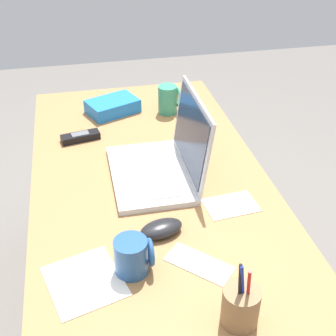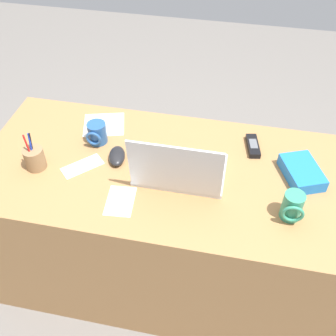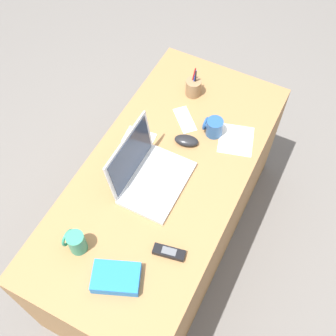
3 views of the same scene
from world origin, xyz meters
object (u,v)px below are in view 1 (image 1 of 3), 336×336
object	(u,v)px
coffee_mug_tall	(133,256)
cordless_phone	(80,137)
coffee_mug_white	(169,99)
snack_bag	(113,106)
computer_mouse	(161,229)
pen_holder	(241,306)
laptop	(163,161)

from	to	relation	value
coffee_mug_tall	cordless_phone	distance (m)	0.65
coffee_mug_white	snack_bag	distance (m)	0.22
cordless_phone	snack_bag	world-z (taller)	snack_bag
computer_mouse	coffee_mug_tall	xyz separation A→B (m)	(0.11, -0.09, 0.03)
pen_holder	snack_bag	world-z (taller)	pen_holder
coffee_mug_white	coffee_mug_tall	world-z (taller)	coffee_mug_white
laptop	snack_bag	distance (m)	0.47
coffee_mug_white	coffee_mug_tall	distance (m)	0.83
cordless_phone	pen_holder	xyz separation A→B (m)	(0.84, 0.29, 0.03)
coffee_mug_white	cordless_phone	world-z (taller)	coffee_mug_white
snack_bag	laptop	bearing A→B (deg)	12.56
computer_mouse	snack_bag	world-z (taller)	snack_bag
computer_mouse	cordless_phone	bearing A→B (deg)	-175.28
pen_holder	snack_bag	xyz separation A→B (m)	(-1.03, -0.15, -0.02)
cordless_phone	pen_holder	world-z (taller)	pen_holder
laptop	coffee_mug_white	distance (m)	0.43
computer_mouse	coffee_mug_tall	size ratio (longest dim) A/B	1.26
pen_holder	cordless_phone	bearing A→B (deg)	-161.15
laptop	coffee_mug_white	size ratio (longest dim) A/B	3.20
pen_holder	laptop	bearing A→B (deg)	-175.04
cordless_phone	coffee_mug_white	bearing A→B (deg)	112.85
computer_mouse	coffee_mug_white	bearing A→B (deg)	152.58
laptop	computer_mouse	distance (m)	0.27
cordless_phone	coffee_mug_tall	bearing A→B (deg)	7.88
coffee_mug_tall	pen_holder	xyz separation A→B (m)	(0.19, 0.20, 0.00)
coffee_mug_white	pen_holder	xyz separation A→B (m)	(0.98, -0.06, -0.01)
coffee_mug_white	pen_holder	size ratio (longest dim) A/B	0.66
laptop	cordless_phone	bearing A→B (deg)	-138.84
laptop	snack_bag	world-z (taller)	laptop
coffee_mug_tall	cordless_phone	size ratio (longest dim) A/B	0.66
coffee_mug_white	snack_bag	xyz separation A→B (m)	(-0.05, -0.21, -0.03)
coffee_mug_white	computer_mouse	bearing A→B (deg)	-13.65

